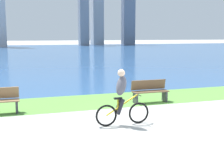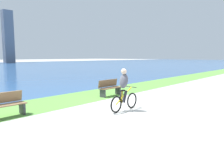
# 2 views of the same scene
# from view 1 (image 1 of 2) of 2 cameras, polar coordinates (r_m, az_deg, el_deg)

# --- Properties ---
(ground_plane) EXTENTS (300.00, 300.00, 0.00)m
(ground_plane) POSITION_cam_1_polar(r_m,az_deg,el_deg) (10.17, 8.81, -6.51)
(ground_plane) COLOR #9E9E99
(grass_strip_bayside) EXTENTS (120.00, 2.88, 0.01)m
(grass_strip_bayside) POSITION_cam_1_polar(r_m,az_deg,el_deg) (13.19, 2.04, -2.81)
(grass_strip_bayside) COLOR #59933D
(grass_strip_bayside) RESTS_ON ground
(bay_water_surface) EXTENTS (300.00, 74.90, 0.00)m
(bay_water_surface) POSITION_cam_1_polar(r_m,az_deg,el_deg) (51.25, -13.44, 5.72)
(bay_water_surface) COLOR #2D568C
(bay_water_surface) RESTS_ON ground
(cyclist_lead) EXTENTS (1.71, 0.52, 1.70)m
(cyclist_lead) POSITION_cam_1_polar(r_m,az_deg,el_deg) (9.29, 1.80, -2.54)
(cyclist_lead) COLOR black
(cyclist_lead) RESTS_ON ground
(bench_far_along_path) EXTENTS (1.50, 0.47, 0.90)m
(bench_far_along_path) POSITION_cam_1_polar(r_m,az_deg,el_deg) (12.64, 6.95, -1.33)
(bench_far_along_path) COLOR brown
(bench_far_along_path) RESTS_ON ground
(city_skyline_far_shore) EXTENTS (43.87, 10.35, 26.12)m
(city_skyline_far_shore) POSITION_cam_1_polar(r_m,az_deg,el_deg) (80.66, -13.25, 13.88)
(city_skyline_far_shore) COLOR #8C939E
(city_skyline_far_shore) RESTS_ON ground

